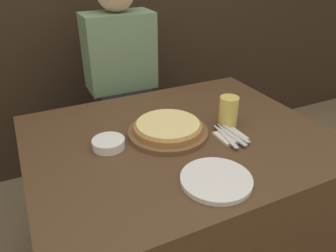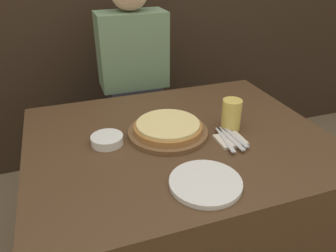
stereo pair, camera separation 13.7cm
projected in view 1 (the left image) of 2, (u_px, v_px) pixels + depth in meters
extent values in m
plane|color=#756047|center=(176.00, 252.00, 1.72)|extent=(12.00, 12.00, 0.00)
cube|color=#4C331E|center=(177.00, 200.00, 1.55)|extent=(1.24, 0.99, 0.71)
cylinder|color=brown|center=(168.00, 132.00, 1.39)|extent=(0.34, 0.34, 0.02)
cylinder|color=#A87038|center=(168.00, 128.00, 1.38)|extent=(0.29, 0.29, 0.02)
cylinder|color=#EAD184|center=(168.00, 124.00, 1.37)|extent=(0.27, 0.27, 0.01)
cylinder|color=#E5C65B|center=(228.00, 111.00, 1.43)|extent=(0.08, 0.08, 0.14)
cylinder|color=white|center=(230.00, 99.00, 1.40)|extent=(0.08, 0.08, 0.02)
cylinder|color=white|center=(216.00, 180.00, 1.10)|extent=(0.25, 0.25, 0.02)
cylinder|color=white|center=(109.00, 143.00, 1.29)|extent=(0.13, 0.13, 0.04)
cube|color=beige|center=(230.00, 136.00, 1.36)|extent=(0.11, 0.11, 0.01)
cube|color=silver|center=(226.00, 136.00, 1.35)|extent=(0.04, 0.20, 0.00)
cube|color=silver|center=(231.00, 135.00, 1.36)|extent=(0.03, 0.20, 0.00)
cube|color=silver|center=(235.00, 133.00, 1.37)|extent=(0.03, 0.17, 0.00)
cube|color=#33333D|center=(126.00, 137.00, 2.08)|extent=(0.30, 0.20, 0.69)
cube|color=slate|center=(119.00, 51.00, 1.82)|extent=(0.38, 0.20, 0.42)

